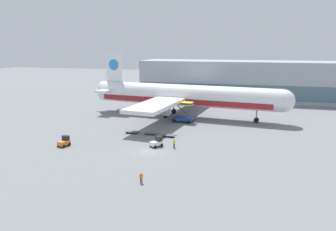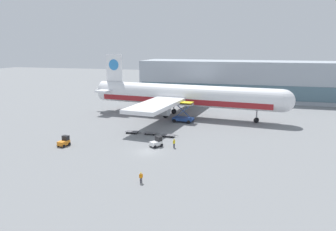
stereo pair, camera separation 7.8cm
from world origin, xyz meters
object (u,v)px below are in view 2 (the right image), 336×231
baggage_dolly_lead (132,132)px  baggage_dolly_third (168,135)px  baggage_tug_mid (64,142)px  baggage_tug_foreground (157,142)px  ground_crew_far (141,177)px  scissor_lift_loader (183,114)px  ground_crew_near (174,143)px  traffic_cone_near (159,140)px  airplane_main (181,96)px  baggage_dolly_second (150,133)px

baggage_dolly_lead → baggage_dolly_third: (8.76, -0.62, 0.00)m
baggage_tug_mid → baggage_dolly_third: 21.64m
baggage_tug_foreground → ground_crew_far: bearing=-135.9°
baggage_dolly_lead → ground_crew_far: bearing=-65.1°
scissor_lift_loader → ground_crew_far: scissor_lift_loader is taller
baggage_dolly_third → ground_crew_near: ground_crew_near is taller
ground_crew_near → baggage_dolly_third: bearing=51.7°
baggage_tug_foreground → traffic_cone_near: baggage_tug_foreground is taller
airplane_main → baggage_dolly_second: (-2.08, -20.41, -5.45)m
baggage_dolly_third → baggage_tug_foreground: bearing=-92.0°
baggage_dolly_second → ground_crew_far: size_ratio=2.23×
baggage_dolly_lead → baggage_dolly_third: 8.78m
baggage_tug_mid → baggage_dolly_lead: baggage_tug_mid is taller
airplane_main → scissor_lift_loader: bearing=-65.9°
baggage_dolly_third → baggage_tug_mid: bearing=-146.4°
scissor_lift_loader → baggage_dolly_second: size_ratio=1.48×
baggage_tug_foreground → baggage_dolly_second: 9.12m
airplane_main → baggage_dolly_lead: (-6.46, -20.58, -5.45)m
baggage_dolly_third → traffic_cone_near: traffic_cone_near is taller
ground_crew_far → traffic_cone_near: 21.35m
airplane_main → baggage_dolly_third: bearing=-78.2°
scissor_lift_loader → baggage_tug_mid: bearing=-118.0°
baggage_tug_mid → traffic_cone_near: (17.09, 8.24, -0.58)m
airplane_main → ground_crew_near: size_ratio=32.14×
baggage_dolly_second → traffic_cone_near: traffic_cone_near is taller
scissor_lift_loader → baggage_dolly_lead: scissor_lift_loader is taller
ground_crew_near → ground_crew_far: 17.44m
baggage_tug_foreground → traffic_cone_near: size_ratio=4.65×
baggage_dolly_second → traffic_cone_near: 5.60m
ground_crew_far → traffic_cone_near: size_ratio=2.75×
baggage_dolly_third → ground_crew_far: bearing=-83.1°
baggage_dolly_third → airplane_main: bearing=96.4°
baggage_dolly_second → ground_crew_near: (7.57, -8.00, 0.68)m
airplane_main → scissor_lift_loader: 7.62m
scissor_lift_loader → baggage_tug_mid: 32.27m
baggage_tug_foreground → baggage_dolly_lead: bearing=80.5°
scissor_lift_loader → baggage_tug_foreground: bearing=-84.6°
airplane_main → traffic_cone_near: airplane_main is taller
airplane_main → traffic_cone_near: bearing=-81.4°
airplane_main → baggage_tug_foreground: 29.04m
scissor_lift_loader → baggage_dolly_lead: 16.77m
baggage_dolly_third → ground_crew_far: 24.82m
baggage_dolly_second → ground_crew_far: 26.46m
baggage_tug_mid → baggage_dolly_third: size_ratio=0.71×
baggage_tug_mid → ground_crew_near: 21.77m
scissor_lift_loader → traffic_cone_near: 18.71m
baggage_dolly_lead → traffic_cone_near: 8.88m
airplane_main → baggage_dolly_lead: bearing=-101.8°
scissor_lift_loader → baggage_dolly_third: 15.04m
baggage_dolly_third → ground_crew_far: size_ratio=2.23×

